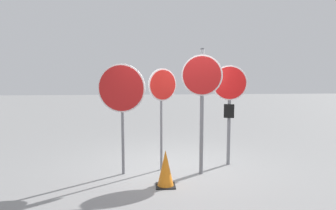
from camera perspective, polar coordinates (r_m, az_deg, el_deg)
ground_plane at (r=7.04m, az=1.30°, el=-11.23°), size 40.00×40.00×0.00m
stop_sign_0 at (r=6.48m, az=-8.10°, el=1.95°), size 0.94×0.24×2.23m
stop_sign_1 at (r=6.71m, az=-0.98°, el=2.14°), size 0.59×0.35×2.13m
stop_sign_2 at (r=6.46m, az=5.91°, el=3.01°), size 0.79×0.23×2.53m
stop_sign_3 at (r=7.22m, az=10.64°, el=1.77°), size 0.73×0.26×2.20m
traffic_cone_0 at (r=6.02m, az=-0.44°, el=-11.01°), size 0.35×0.35×0.67m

